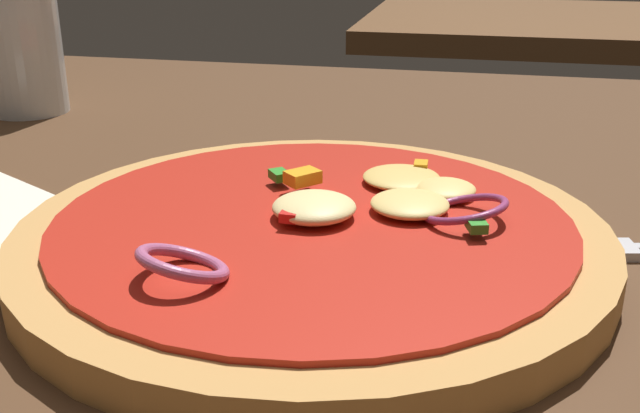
{
  "coord_description": "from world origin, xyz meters",
  "views": [
    {
      "loc": [
        0.03,
        -0.33,
        0.19
      ],
      "look_at": [
        -0.05,
        0.02,
        0.05
      ],
      "focal_mm": 42.33,
      "sensor_mm": 36.0,
      "label": 1
    }
  ],
  "objects": [
    {
      "name": "pizza",
      "position": [
        -0.04,
        -0.0,
        0.04
      ],
      "size": [
        0.29,
        0.29,
        0.04
      ],
      "color": "tan",
      "rests_on": "dining_table"
    },
    {
      "name": "background_table",
      "position": [
        0.18,
        1.0,
        0.02
      ],
      "size": [
        0.7,
        0.5,
        0.03
      ],
      "color": "brown",
      "rests_on": "ground"
    },
    {
      "name": "beer_glass",
      "position": [
        -0.35,
        0.23,
        0.09
      ],
      "size": [
        0.07,
        0.07,
        0.12
      ],
      "color": "silver",
      "rests_on": "dining_table"
    },
    {
      "name": "dining_table",
      "position": [
        0.0,
        0.0,
        0.02
      ],
      "size": [
        1.29,
        0.97,
        0.03
      ],
      "color": "#4C301C",
      "rests_on": "ground"
    }
  ]
}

